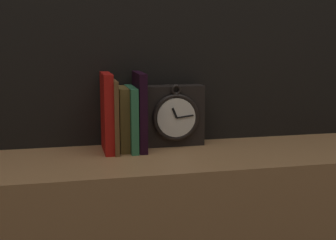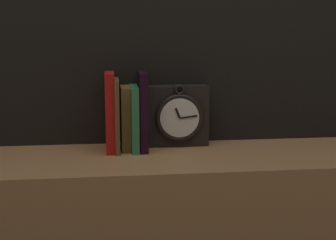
# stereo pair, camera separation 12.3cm
# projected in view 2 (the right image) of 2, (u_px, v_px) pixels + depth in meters

# --- Properties ---
(clock) EXTENTS (0.18, 0.08, 0.18)m
(clock) POSITION_uv_depth(u_px,v_px,m) (178.00, 116.00, 1.36)
(clock) COLOR black
(clock) RESTS_ON bookshelf
(book_slot0_red) EXTENTS (0.03, 0.13, 0.22)m
(book_slot0_red) POSITION_uv_depth(u_px,v_px,m) (110.00, 112.00, 1.30)
(book_slot0_red) COLOR #AF140F
(book_slot0_red) RESTS_ON bookshelf
(book_slot1_brown) EXTENTS (0.01, 0.14, 0.20)m
(book_slot1_brown) POSITION_uv_depth(u_px,v_px,m) (117.00, 115.00, 1.30)
(book_slot1_brown) COLOR brown
(book_slot1_brown) RESTS_ON bookshelf
(book_slot2_brown) EXTENTS (0.03, 0.12, 0.18)m
(book_slot2_brown) POSITION_uv_depth(u_px,v_px,m) (126.00, 118.00, 1.32)
(book_slot2_brown) COLOR brown
(book_slot2_brown) RESTS_ON bookshelf
(book_slot3_green) EXTENTS (0.02, 0.14, 0.18)m
(book_slot3_green) POSITION_uv_depth(u_px,v_px,m) (134.00, 118.00, 1.31)
(book_slot3_green) COLOR #2E6E47
(book_slot3_green) RESTS_ON bookshelf
(book_slot4_black) EXTENTS (0.02, 0.14, 0.22)m
(book_slot4_black) POSITION_uv_depth(u_px,v_px,m) (143.00, 111.00, 1.31)
(book_slot4_black) COLOR black
(book_slot4_black) RESTS_ON bookshelf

